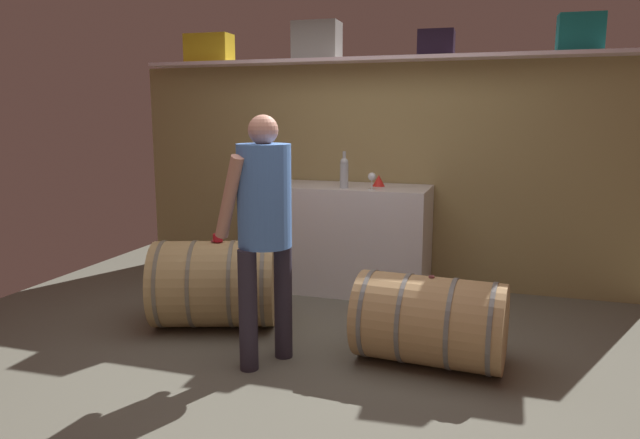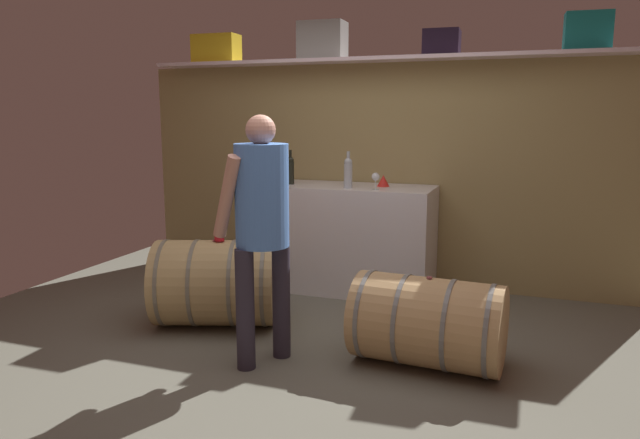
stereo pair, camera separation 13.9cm
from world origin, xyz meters
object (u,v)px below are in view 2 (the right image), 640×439
wine_bottle_dark (290,169)px  tasting_cup (219,237)px  toolcase_black (442,43)px  toolcase_grey (323,41)px  wine_barrel_near (216,283)px  wine_glass (376,178)px  work_cabinet (346,238)px  winemaker_pouring (262,214)px  wine_bottle_clear (348,172)px  wine_barrel_far (428,322)px  toolcase_yellow (216,49)px  toolcase_teal (588,31)px  red_funnel (383,181)px

wine_bottle_dark → tasting_cup: (-0.10, -1.14, -0.40)m
toolcase_black → tasting_cup: toolcase_black is taller
toolcase_grey → wine_barrel_near: 2.41m
toolcase_black → wine_bottle_dark: toolcase_black is taller
wine_barrel_near → toolcase_grey: bearing=57.9°
toolcase_grey → wine_glass: 1.39m
work_cabinet → winemaker_pouring: bearing=-90.4°
work_cabinet → wine_bottle_dark: bearing=-172.0°
wine_bottle_clear → wine_barrel_far: 1.75m
work_cabinet → wine_glass: 0.68m
wine_bottle_dark → toolcase_yellow: bearing=161.3°
toolcase_teal → winemaker_pouring: toolcase_teal is taller
toolcase_black → tasting_cup: 2.48m
toolcase_yellow → work_cabinet: 2.23m
wine_barrel_near → toolcase_yellow: bearing=98.7°
toolcase_grey → red_funnel: 1.39m
tasting_cup → toolcase_black: bearing=46.5°
toolcase_grey → wine_barrel_far: (1.29, -1.64, -1.94)m
red_funnel → toolcase_teal: bearing=6.4°
wine_bottle_clear → tasting_cup: (-0.67, -1.05, -0.41)m
red_funnel → wine_bottle_dark: bearing=-171.4°
work_cabinet → toolcase_black: bearing=16.8°
toolcase_black → toolcase_teal: size_ratio=0.87×
toolcase_black → wine_barrel_near: size_ratio=0.28×
work_cabinet → wine_barrel_far: (0.99, -1.41, -0.19)m
wine_glass → toolcase_yellow: bearing=166.2°
wine_bottle_dark → wine_barrel_far: wine_bottle_dark is taller
wine_glass → toolcase_teal: bearing=15.0°
wine_barrel_near → wine_barrel_far: 1.64m
wine_glass → winemaker_pouring: 1.57m
toolcase_yellow → toolcase_grey: toolcase_grey is taller
wine_bottle_clear → winemaker_pouring: 1.57m
wine_bottle_clear → red_funnel: 0.35m
toolcase_teal → winemaker_pouring: size_ratio=0.22×
toolcase_grey → tasting_cup: (-0.30, -1.44, -1.55)m
wine_bottle_clear → winemaker_pouring: winemaker_pouring is taller
wine_bottle_clear → wine_barrel_near: bearing=-124.0°
work_cabinet → wine_barrel_near: (-0.64, -1.21, -0.15)m
toolcase_grey → wine_bottle_clear: toolcase_grey is taller
toolcase_teal → wine_bottle_dark: 2.66m
toolcase_yellow → wine_glass: (1.71, -0.42, -1.14)m
toolcase_yellow → red_funnel: (1.72, -0.18, -1.20)m
toolcase_teal → wine_barrel_near: 3.47m
wine_glass → red_funnel: size_ratio=1.30×
wine_glass → winemaker_pouring: bearing=-102.1°
toolcase_grey → tasting_cup: toolcase_grey is taller
toolcase_grey → wine_barrel_near: bearing=-105.0°
wine_barrel_far → wine_bottle_clear: bearing=130.3°
wine_barrel_far → toolcase_black: bearing=101.8°
wine_barrel_near → wine_glass: bearing=27.8°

